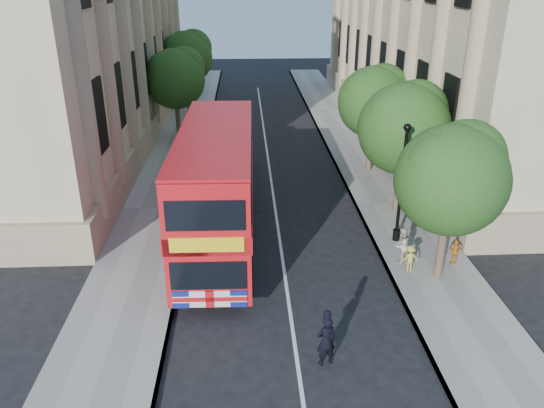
{
  "coord_description": "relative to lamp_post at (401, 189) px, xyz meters",
  "views": [
    {
      "loc": [
        -1.43,
        -14.06,
        10.72
      ],
      "look_at": [
        -0.41,
        5.18,
        2.3
      ],
      "focal_mm": 35.0,
      "sensor_mm": 36.0,
      "label": 1
    }
  ],
  "objects": [
    {
      "name": "building_right",
      "position": [
        8.8,
        18.0,
        6.49
      ],
      "size": [
        12.0,
        38.0,
        18.0
      ],
      "primitive_type": "cube",
      "color": "tan",
      "rests_on": "ground"
    },
    {
      "name": "building_left",
      "position": [
        -18.8,
        18.0,
        6.49
      ],
      "size": [
        12.0,
        38.0,
        18.0
      ],
      "primitive_type": "cube",
      "color": "tan",
      "rests_on": "ground"
    },
    {
      "name": "pavement_right",
      "position": [
        0.75,
        4.0,
        -2.45
      ],
      "size": [
        3.5,
        80.0,
        0.12
      ],
      "primitive_type": "cube",
      "color": "gray",
      "rests_on": "ground"
    },
    {
      "name": "tree_right_mid",
      "position": [
        0.84,
        3.03,
        1.93
      ],
      "size": [
        4.2,
        4.2,
        6.37
      ],
      "color": "#473828",
      "rests_on": "ground"
    },
    {
      "name": "child_b",
      "position": [
        -0.18,
        -2.52,
        -1.86
      ],
      "size": [
        0.72,
        0.45,
        1.06
      ],
      "primitive_type": "imported",
      "rotation": [
        0.0,
        0.0,
        3.23
      ],
      "color": "gold",
      "rests_on": "pavement_right"
    },
    {
      "name": "lamp_post",
      "position": [
        0.0,
        0.0,
        0.0
      ],
      "size": [
        0.32,
        0.32,
        5.16
      ],
      "color": "black",
      "rests_on": "pavement_right"
    },
    {
      "name": "tree_left_back",
      "position": [
        -10.96,
        24.03,
        2.2
      ],
      "size": [
        4.2,
        4.2,
        6.65
      ],
      "color": "#473828",
      "rests_on": "ground"
    },
    {
      "name": "double_decker_bus",
      "position": [
        -7.6,
        0.13,
        0.23
      ],
      "size": [
        3.07,
        10.78,
        4.95
      ],
      "rotation": [
        0.0,
        0.0,
        -0.02
      ],
      "color": "red",
      "rests_on": "ground"
    },
    {
      "name": "tree_right_near",
      "position": [
        0.84,
        -2.97,
        1.74
      ],
      "size": [
        4.0,
        4.0,
        6.08
      ],
      "color": "#473828",
      "rests_on": "ground"
    },
    {
      "name": "tree_right_far",
      "position": [
        0.84,
        9.03,
        1.8
      ],
      "size": [
        4.0,
        4.0,
        6.15
      ],
      "color": "#473828",
      "rests_on": "ground"
    },
    {
      "name": "pavement_left",
      "position": [
        -10.75,
        4.0,
        -2.45
      ],
      "size": [
        3.5,
        80.0,
        0.12
      ],
      "primitive_type": "cube",
      "color": "gray",
      "rests_on": "ground"
    },
    {
      "name": "box_van",
      "position": [
        -7.43,
        8.53,
        -0.97
      ],
      "size": [
        2.49,
        5.6,
        3.15
      ],
      "rotation": [
        0.0,
        0.0,
        0.05
      ],
      "color": "black",
      "rests_on": "ground"
    },
    {
      "name": "woman_pedestrian",
      "position": [
        -0.34,
        -1.88,
        -1.65
      ],
      "size": [
        0.91,
        0.87,
        1.48
      ],
      "primitive_type": "imported",
      "rotation": [
        0.0,
        0.0,
        3.76
      ],
      "color": "beige",
      "rests_on": "pavement_right"
    },
    {
      "name": "police_constable",
      "position": [
        -4.18,
        -7.55,
        -1.69
      ],
      "size": [
        0.68,
        0.53,
        1.64
      ],
      "primitive_type": "imported",
      "rotation": [
        0.0,
        0.0,
        3.4
      ],
      "color": "black",
      "rests_on": "ground"
    },
    {
      "name": "child_a",
      "position": [
        1.74,
        -2.15,
        -1.86
      ],
      "size": [
        0.62,
        0.26,
        1.06
      ],
      "primitive_type": "imported",
      "rotation": [
        0.0,
        0.0,
        3.15
      ],
      "color": "orange",
      "rests_on": "pavement_right"
    },
    {
      "name": "tree_left_far",
      "position": [
        -10.96,
        16.03,
        1.93
      ],
      "size": [
        4.0,
        4.0,
        6.3
      ],
      "color": "#473828",
      "rests_on": "ground"
    },
    {
      "name": "ground",
      "position": [
        -5.0,
        -6.0,
        -2.51
      ],
      "size": [
        120.0,
        120.0,
        0.0
      ],
      "primitive_type": "plane",
      "color": "black",
      "rests_on": "ground"
    }
  ]
}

